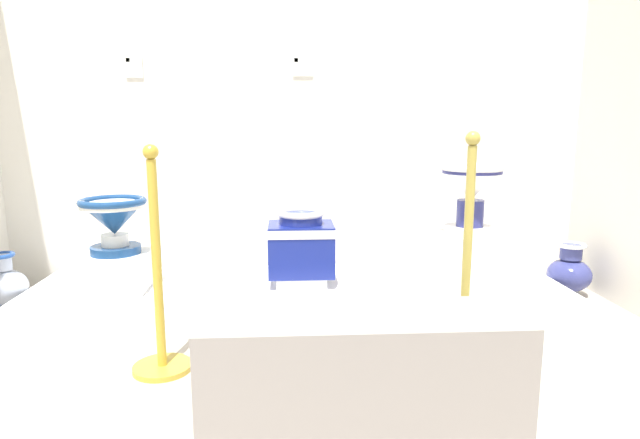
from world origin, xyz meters
TOP-DOWN VIEW (x-y plane):
  - wall_back at (1.89, 3.08)m, footprint 3.99×0.06m
  - display_platform at (1.89, 2.61)m, footprint 3.13×0.83m
  - plinth_block_leftmost at (0.85, 2.55)m, footprint 0.35×0.32m
  - antique_toilet_leftmost at (0.85, 2.55)m, footprint 0.37×0.37m
  - plinth_block_pale_glazed at (1.91, 2.60)m, footprint 0.29×0.30m
  - antique_toilet_pale_glazed at (1.91, 2.60)m, footprint 0.39×0.32m
  - plinth_block_central_ornate at (2.95, 2.68)m, footprint 0.39×0.31m
  - antique_toilet_central_ornate at (2.95, 2.68)m, footprint 0.37×0.37m
  - info_placard_first at (0.88, 3.04)m, footprint 0.11×0.01m
  - info_placard_second at (1.94, 3.04)m, footprint 0.13×0.01m
  - decorative_vase_corner at (0.20, 2.57)m, footprint 0.25×0.25m
  - decorative_vase_spare at (3.59, 2.64)m, footprint 0.27×0.27m
  - stanchion_post_near_left at (1.28, 1.74)m, footprint 0.26×0.26m
  - stanchion_post_near_right at (2.62, 1.76)m, footprint 0.23×0.23m
  - museum_bench at (2.09, 1.30)m, footprint 1.15×0.36m

SIDE VIEW (x-z plane):
  - display_platform at x=1.89m, z-range 0.00..0.12m
  - decorative_vase_corner at x=0.20m, z-range -0.03..0.31m
  - decorative_vase_spare at x=3.59m, z-range -0.02..0.32m
  - plinth_block_pale_glazed at x=1.91m, z-range 0.12..0.18m
  - museum_bench at x=2.09m, z-range 0.00..0.40m
  - plinth_block_leftmost at x=0.85m, z-range 0.12..0.34m
  - plinth_block_central_ornate at x=2.95m, z-range 0.12..0.39m
  - stanchion_post_near_left at x=1.28m, z-range -0.20..0.78m
  - stanchion_post_near_right at x=2.62m, z-range -0.17..0.86m
  - antique_toilet_pale_glazed at x=1.91m, z-range 0.19..0.57m
  - antique_toilet_leftmost at x=0.85m, z-range 0.38..0.70m
  - antique_toilet_central_ornate at x=2.95m, z-range 0.47..0.90m
  - info_placard_first at x=0.88m, z-range 1.35..1.49m
  - info_placard_second at x=1.94m, z-range 1.37..1.49m
  - wall_back at x=1.89m, z-range 0.00..3.05m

